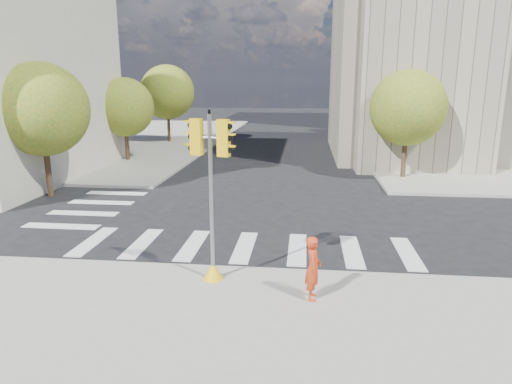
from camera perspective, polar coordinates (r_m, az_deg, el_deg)
ground at (r=17.50m, az=-0.26°, el=-4.64°), size 160.00×160.00×0.00m
sidewalk_far_right at (r=46.52m, az=29.21°, el=5.26°), size 28.00×40.00×0.15m
sidewalk_far_left at (r=48.11m, az=-21.03°, el=6.31°), size 28.00×40.00×0.15m
civic_building at (r=38.21m, az=28.24°, el=14.78°), size 26.00×16.00×19.39m
tree_lw_near at (r=23.98m, az=-25.23°, el=9.31°), size 4.40×4.40×6.41m
tree_lw_mid at (r=32.96m, az=-16.12°, el=10.14°), size 4.00×4.00×5.77m
tree_lw_far at (r=42.36m, az=-11.04°, el=12.15°), size 4.80×4.80×6.95m
tree_re_near at (r=27.13m, az=18.44°, el=9.94°), size 4.20×4.20×6.16m
tree_re_mid at (r=38.93m, az=14.81°, el=11.56°), size 4.60×4.60×6.66m
tree_re_far at (r=50.84m, az=12.81°, el=11.52°), size 4.00×4.00×5.88m
lamp_near at (r=31.12m, az=17.91°, el=11.35°), size 0.35×0.18×8.11m
lamp_far at (r=44.93m, az=14.36°, el=12.10°), size 0.35×0.18×8.11m
traffic_signal at (r=12.28m, az=-5.57°, el=-2.34°), size 1.08×0.56×4.65m
photographer at (r=11.59m, az=7.15°, el=-9.42°), size 0.41×0.61×1.65m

